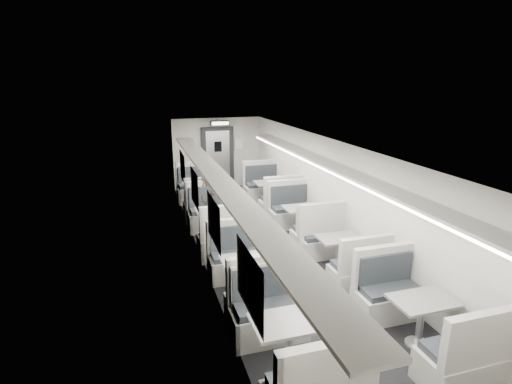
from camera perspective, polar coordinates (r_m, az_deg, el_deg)
room at (r=8.17m, az=2.92°, el=-1.82°), size 3.24×12.24×2.64m
booth_left_a at (r=11.62m, az=-8.00°, el=-0.58°), size 1.12×2.28×1.22m
booth_left_b at (r=9.34m, az=-5.60°, el=-4.71°), size 1.12×2.28×1.22m
booth_left_c at (r=7.05m, az=-1.32°, el=-12.13°), size 1.04×2.11×1.13m
booth_left_d at (r=5.46m, az=4.66°, el=-21.20°), size 1.12×2.28×1.22m
booth_right_a at (r=11.61m, az=2.18°, el=-0.42°), size 1.14×2.31×1.23m
booth_right_b at (r=9.57m, az=6.71°, el=-4.29°), size 1.09×2.21×1.18m
booth_right_c at (r=8.12m, az=11.68°, el=-8.59°), size 1.00×2.03×1.09m
booth_right_d at (r=6.37m, az=22.42°, el=-16.78°), size 1.05×2.12×1.13m
passenger at (r=10.17m, az=-6.53°, el=-0.45°), size 0.67×0.49×1.67m
window_a at (r=11.03m, az=-10.44°, el=3.46°), size 0.02×1.18×0.84m
window_b at (r=8.91m, az=-8.76°, el=0.53°), size 0.02×1.18×0.84m
window_c at (r=6.83m, az=-6.04°, el=-4.20°), size 0.02×1.18×0.84m
window_d at (r=4.88m, az=-0.96°, el=-12.84°), size 0.02×1.18×0.84m
luggage_rack_left at (r=7.37m, az=-5.36°, el=1.93°), size 0.46×10.40×0.09m
luggage_rack_right at (r=8.22m, az=11.92°, el=3.13°), size 0.46×10.40×0.09m
vestibule_door at (r=13.76m, az=-5.46°, el=4.83°), size 1.10×0.13×2.10m
exit_sign at (r=13.10m, az=-5.17°, el=9.76°), size 0.62×0.12×0.16m
wall_notice at (r=13.84m, az=-2.43°, el=6.88°), size 0.32×0.02×0.40m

